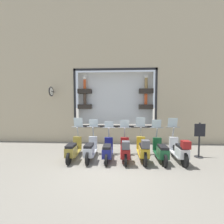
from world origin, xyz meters
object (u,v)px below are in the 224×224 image
scooter_green_1 (161,151)px  scooter_olive_6 (73,149)px  scooter_silver_5 (90,149)px  scooter_yellow_2 (143,149)px  scooter_red_3 (125,150)px  scooter_white_0 (180,150)px  shop_sign_post (199,139)px  scooter_navy_4 (108,150)px

scooter_green_1 → scooter_olive_6: (0.00, 3.64, 0.00)m
scooter_silver_5 → scooter_olive_6: size_ratio=1.00×
scooter_yellow_2 → scooter_olive_6: 2.91m
scooter_green_1 → scooter_red_3: scooter_green_1 is taller
scooter_white_0 → scooter_silver_5: size_ratio=1.00×
scooter_white_0 → shop_sign_post: size_ratio=1.19×
scooter_green_1 → scooter_silver_5: 2.91m
scooter_white_0 → scooter_silver_5: 3.64m
scooter_white_0 → shop_sign_post: scooter_white_0 is taller
scooter_red_3 → scooter_olive_6: scooter_olive_6 is taller
scooter_yellow_2 → scooter_silver_5: size_ratio=1.00×
scooter_silver_5 → scooter_olive_6: (-0.00, 0.73, -0.01)m
shop_sign_post → scooter_olive_6: bearing=95.7°
scooter_green_1 → scooter_silver_5: bearing=89.9°
scooter_silver_5 → shop_sign_post: (0.54, -4.70, 0.38)m
shop_sign_post → scooter_navy_4: bearing=97.8°
scooter_green_1 → scooter_yellow_2: size_ratio=0.99×
scooter_silver_5 → scooter_olive_6: bearing=90.1°
scooter_red_3 → scooter_white_0: bearing=-89.6°
scooter_green_1 → scooter_navy_4: size_ratio=1.00×
scooter_navy_4 → scooter_silver_5: scooter_silver_5 is taller
scooter_navy_4 → scooter_yellow_2: bearing=-91.7°
scooter_red_3 → scooter_silver_5: (0.07, 1.45, -0.03)m
scooter_green_1 → scooter_navy_4: (-0.01, 2.18, -0.01)m
scooter_red_3 → shop_sign_post: scooter_red_3 is taller
scooter_silver_5 → scooter_navy_4: bearing=-90.6°
scooter_yellow_2 → shop_sign_post: size_ratio=1.19×
scooter_red_3 → scooter_green_1: bearing=-87.4°
scooter_red_3 → scooter_olive_6: 2.18m
scooter_red_3 → scooter_silver_5: size_ratio=0.99×
scooter_navy_4 → scooter_silver_5: bearing=89.4°
scooter_navy_4 → scooter_silver_5: 0.73m
scooter_red_3 → shop_sign_post: size_ratio=1.17×
scooter_green_1 → scooter_navy_4: 2.18m
scooter_silver_5 → shop_sign_post: size_ratio=1.18×
scooter_white_0 → scooter_silver_5: scooter_white_0 is taller
scooter_olive_6 → shop_sign_post: 5.46m
scooter_white_0 → scooter_yellow_2: size_ratio=1.00×
scooter_navy_4 → scooter_olive_6: 1.45m
scooter_navy_4 → shop_sign_post: 4.03m
scooter_white_0 → scooter_red_3: size_ratio=1.01×
scooter_navy_4 → scooter_olive_6: scooter_olive_6 is taller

